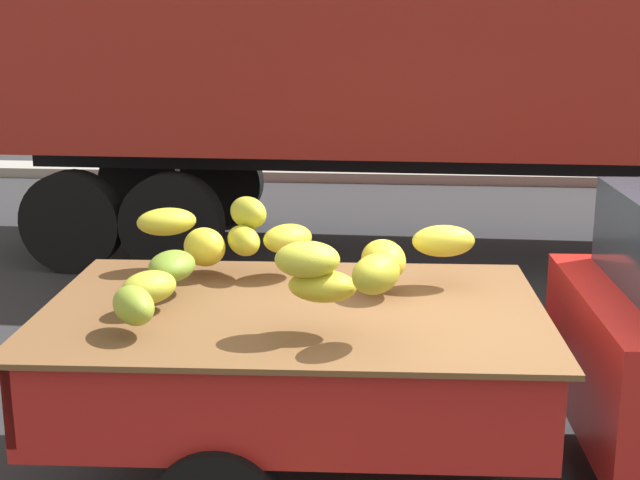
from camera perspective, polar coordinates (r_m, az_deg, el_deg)
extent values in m
cube|color=gray|center=(14.93, 7.44, 4.11)|extent=(80.00, 0.80, 0.16)
cube|color=#B21E19|center=(5.15, -1.66, -9.61)|extent=(2.73, 1.83, 0.08)
cube|color=#B21E19|center=(5.83, -1.05, -3.97)|extent=(2.66, 0.17, 0.44)
cube|color=#B21E19|center=(4.28, -2.57, -10.90)|extent=(2.66, 0.17, 0.44)
cube|color=#B21E19|center=(5.12, 13.16, -6.99)|extent=(0.12, 1.72, 0.44)
cube|color=#B21E19|center=(5.31, -15.97, -6.39)|extent=(0.12, 1.72, 0.44)
cube|color=#B21914|center=(5.87, -1.02, -4.25)|extent=(2.55, 0.12, 0.07)
cube|color=brown|center=(4.97, -1.70, -4.43)|extent=(2.86, 1.95, 0.03)
ellipsoid|color=gold|center=(5.47, -2.08, 0.09)|extent=(0.41, 0.42, 0.18)
ellipsoid|color=gold|center=(5.31, 7.92, -0.06)|extent=(0.40, 0.28, 0.19)
ellipsoid|color=gold|center=(5.47, -4.92, -0.04)|extent=(0.32, 0.38, 0.18)
ellipsoid|color=gold|center=(4.48, 0.16, -2.97)|extent=(0.37, 0.26, 0.16)
ellipsoid|color=yellow|center=(5.51, -7.41, -0.44)|extent=(0.37, 0.36, 0.24)
ellipsoid|color=gold|center=(4.92, -10.91, -3.00)|extent=(0.38, 0.41, 0.18)
ellipsoid|color=gold|center=(5.58, -4.62, 1.76)|extent=(0.35, 0.37, 0.20)
ellipsoid|color=yellow|center=(5.13, 4.08, -1.29)|extent=(0.33, 0.40, 0.23)
ellipsoid|color=gold|center=(5.69, -9.80, 1.17)|extent=(0.45, 0.38, 0.17)
ellipsoid|color=gold|center=(4.31, 3.61, -2.18)|extent=(0.32, 0.37, 0.19)
ellipsoid|color=olive|center=(4.59, -11.87, -4.12)|extent=(0.35, 0.39, 0.19)
ellipsoid|color=olive|center=(5.19, -9.47, -1.65)|extent=(0.28, 0.38, 0.17)
ellipsoid|color=gold|center=(4.43, -0.82, -1.26)|extent=(0.34, 0.28, 0.18)
cylinder|color=black|center=(6.04, -4.04, -8.62)|extent=(0.65, 0.23, 0.64)
cube|color=maroon|center=(10.10, 12.69, 13.52)|extent=(12.04, 2.69, 2.70)
cube|color=black|center=(10.22, 12.24, 5.09)|extent=(11.04, 0.57, 0.30)
cylinder|color=black|center=(11.71, -6.34, 3.68)|extent=(1.08, 0.32, 1.08)
cylinder|color=black|center=(9.43, -9.47, 1.02)|extent=(1.08, 0.32, 1.08)
cylinder|color=black|center=(11.99, -11.40, 3.73)|extent=(1.08, 0.32, 1.08)
cylinder|color=black|center=(9.78, -15.58, 1.15)|extent=(1.08, 0.32, 1.08)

